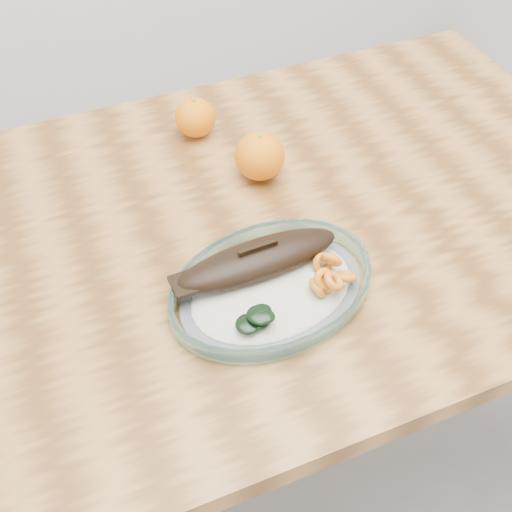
% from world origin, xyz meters
% --- Properties ---
extents(ground, '(3.00, 3.00, 0.00)m').
position_xyz_m(ground, '(0.00, 0.00, 0.00)').
color(ground, slate).
rests_on(ground, ground).
extents(dining_table, '(1.20, 0.80, 0.75)m').
position_xyz_m(dining_table, '(0.00, 0.00, 0.65)').
color(dining_table, brown).
rests_on(dining_table, ground).
extents(plated_meal, '(0.62, 0.62, 0.08)m').
position_xyz_m(plated_meal, '(-0.09, -0.15, 0.77)').
color(plated_meal, white).
rests_on(plated_meal, dining_table).
extents(orange_left, '(0.07, 0.07, 0.07)m').
position_xyz_m(orange_left, '(-0.06, 0.25, 0.79)').
color(orange_left, '#FF6D05').
rests_on(orange_left, dining_table).
extents(orange_right, '(0.08, 0.08, 0.08)m').
position_xyz_m(orange_right, '(-0.00, 0.10, 0.79)').
color(orange_right, '#FF6D05').
rests_on(orange_right, dining_table).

